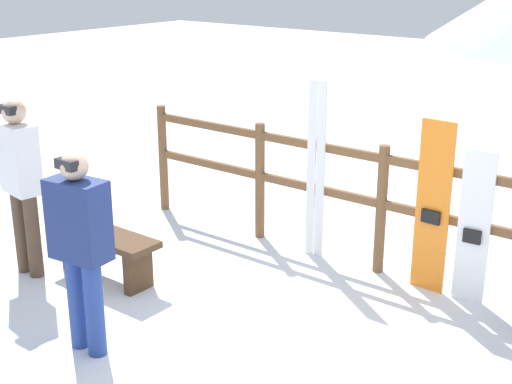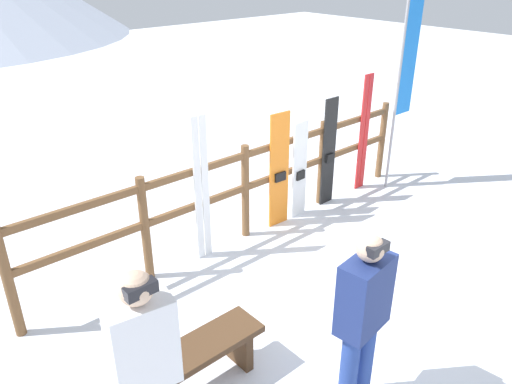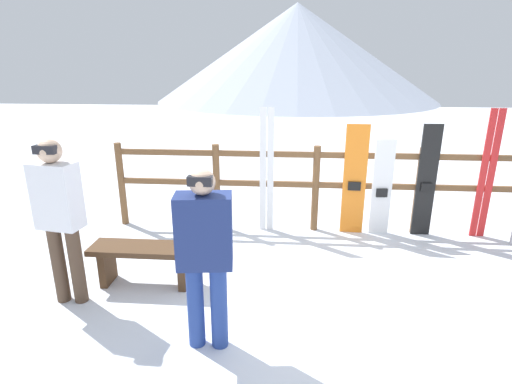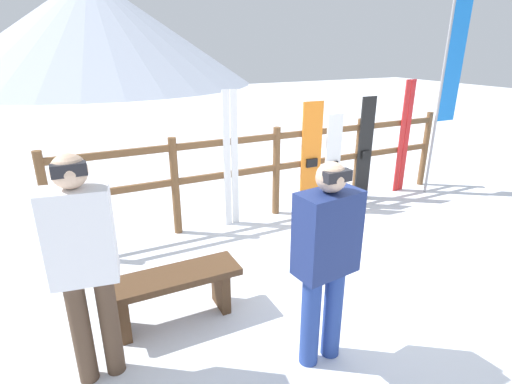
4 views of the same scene
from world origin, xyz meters
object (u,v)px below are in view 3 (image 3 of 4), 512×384
object	(u,v)px
bench	(145,257)
ski_pair_white	(267,171)
snowboard_white	(382,188)
ski_pair_red	(487,175)
snowboard_black_stripe	(426,182)
person_navy	(205,250)
snowboard_orange	(354,181)
person_white	(59,211)

from	to	relation	value
bench	ski_pair_white	bearing A→B (deg)	52.98
snowboard_white	ski_pair_red	bearing A→B (deg)	0.15
snowboard_black_stripe	bench	bearing A→B (deg)	-154.57
snowboard_white	ski_pair_red	distance (m)	1.38
person_navy	snowboard_black_stripe	xyz separation A→B (m)	(2.55, 2.56, -0.12)
ski_pair_red	snowboard_orange	bearing A→B (deg)	-179.89
person_white	snowboard_orange	distance (m)	3.70
snowboard_white	snowboard_black_stripe	bearing A→B (deg)	0.02
snowboard_orange	snowboard_white	xyz separation A→B (m)	(0.38, -0.00, -0.10)
person_white	bench	bearing A→B (deg)	30.41
person_white	ski_pair_red	distance (m)	5.25
ski_pair_white	snowboard_orange	world-z (taller)	ski_pair_white
person_navy	snowboard_orange	size ratio (longest dim) A/B	1.01
bench	snowboard_black_stripe	distance (m)	3.82
bench	person_white	distance (m)	0.99
ski_pair_white	snowboard_black_stripe	bearing A→B (deg)	-0.09
bench	snowboard_white	xyz separation A→B (m)	(2.84, 1.63, 0.35)
person_navy	ski_pair_red	xyz separation A→B (m)	(3.33, 2.56, -0.01)
person_white	ski_pair_white	world-z (taller)	ski_pair_white
person_navy	snowboard_white	size ratio (longest dim) A/B	1.15
bench	person_white	bearing A→B (deg)	-149.59
person_navy	ski_pair_white	bearing A→B (deg)	82.14
ski_pair_white	ski_pair_red	world-z (taller)	ski_pair_red
ski_pair_white	person_white	bearing A→B (deg)	-133.02
snowboard_orange	snowboard_white	size ratio (longest dim) A/B	1.14
bench	snowboard_white	world-z (taller)	snowboard_white
bench	snowboard_white	distance (m)	3.29
person_navy	snowboard_white	bearing A→B (deg)	52.56
person_white	ski_pair_white	distance (m)	2.75
snowboard_white	ski_pair_red	size ratio (longest dim) A/B	0.76
person_navy	snowboard_black_stripe	world-z (taller)	same
bench	person_navy	bearing A→B (deg)	-46.82
bench	person_navy	xyz separation A→B (m)	(0.88, -0.93, 0.57)
snowboard_orange	snowboard_white	bearing A→B (deg)	-0.03
person_navy	ski_pair_white	size ratio (longest dim) A/B	0.89
ski_pair_white	ski_pair_red	xyz separation A→B (m)	(2.97, 0.00, 0.01)
person_navy	snowboard_white	xyz separation A→B (m)	(1.96, 2.56, -0.23)
ski_pair_white	snowboard_white	size ratio (longest dim) A/B	1.30
ski_pair_red	ski_pair_white	bearing A→B (deg)	180.00
snowboard_orange	bench	bearing A→B (deg)	-146.44
person_white	person_navy	bearing A→B (deg)	-20.00
bench	snowboard_black_stripe	bearing A→B (deg)	25.43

